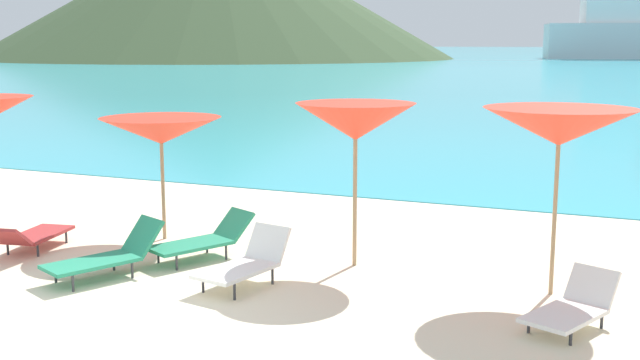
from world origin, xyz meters
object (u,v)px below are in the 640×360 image
(lounge_chair_3, at_px, (108,255))
(lounge_chair_0, at_px, (30,235))
(umbrella_4, at_px, (161,131))
(umbrella_6, at_px, (559,127))
(umbrella_5, at_px, (356,122))
(lounge_chair_2, at_px, (246,262))
(lounge_chair_9, at_px, (572,307))
(lounge_chair_12, at_px, (203,239))

(lounge_chair_3, bearing_deg, lounge_chair_0, -173.30)
(umbrella_4, bearing_deg, umbrella_6, -4.39)
(umbrella_5, xyz_separation_m, lounge_chair_3, (-2.92, -1.88, -1.77))
(lounge_chair_0, height_order, lounge_chair_2, lounge_chair_2)
(lounge_chair_2, xyz_separation_m, lounge_chair_9, (4.16, 0.05, -0.07))
(umbrella_4, height_order, umbrella_6, umbrella_6)
(umbrella_6, relative_size, lounge_chair_9, 1.69)
(lounge_chair_12, bearing_deg, lounge_chair_9, 17.04)
(lounge_chair_12, bearing_deg, umbrella_6, 29.58)
(umbrella_6, bearing_deg, umbrella_5, 175.04)
(lounge_chair_9, bearing_deg, lounge_chair_12, -166.39)
(umbrella_5, distance_m, umbrella_6, 2.80)
(lounge_chair_3, height_order, lounge_chair_12, lounge_chair_3)
(lounge_chair_0, bearing_deg, umbrella_4, -144.50)
(umbrella_4, relative_size, lounge_chair_9, 1.42)
(lounge_chair_2, bearing_deg, lounge_chair_12, 154.53)
(umbrella_4, xyz_separation_m, umbrella_6, (6.22, -0.48, 0.37))
(lounge_chair_2, height_order, lounge_chair_9, lounge_chair_2)
(umbrella_6, relative_size, lounge_chair_2, 1.61)
(umbrella_4, distance_m, lounge_chair_3, 2.63)
(lounge_chair_3, height_order, lounge_chair_9, lounge_chair_3)
(umbrella_4, height_order, umbrella_5, umbrella_5)
(umbrella_4, height_order, lounge_chair_0, umbrella_4)
(lounge_chair_0, height_order, lounge_chair_3, lounge_chair_3)
(umbrella_6, distance_m, lounge_chair_0, 7.95)
(lounge_chair_9, bearing_deg, umbrella_6, 130.13)
(umbrella_5, relative_size, umbrella_6, 0.98)
(umbrella_4, bearing_deg, umbrella_5, -3.93)
(umbrella_6, relative_size, lounge_chair_12, 1.41)
(umbrella_6, height_order, lounge_chair_3, umbrella_6)
(lounge_chair_9, height_order, lounge_chair_12, lounge_chair_12)
(lounge_chair_3, bearing_deg, umbrella_6, 40.25)
(lounge_chair_0, bearing_deg, umbrella_6, 176.73)
(lounge_chair_0, height_order, lounge_chair_9, lounge_chair_9)
(umbrella_5, xyz_separation_m, umbrella_6, (2.79, -0.24, 0.07))
(lounge_chair_2, xyz_separation_m, lounge_chair_12, (-1.20, 0.89, -0.01))
(umbrella_6, xyz_separation_m, lounge_chair_3, (-5.71, -1.64, -1.84))
(umbrella_4, distance_m, lounge_chair_12, 2.09)
(lounge_chair_0, xyz_separation_m, lounge_chair_2, (3.86, -0.18, 0.05))
(lounge_chair_3, relative_size, lounge_chair_9, 1.21)
(lounge_chair_9, bearing_deg, lounge_chair_3, -152.94)
(umbrella_4, xyz_separation_m, lounge_chair_0, (-1.43, -1.51, -1.52))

